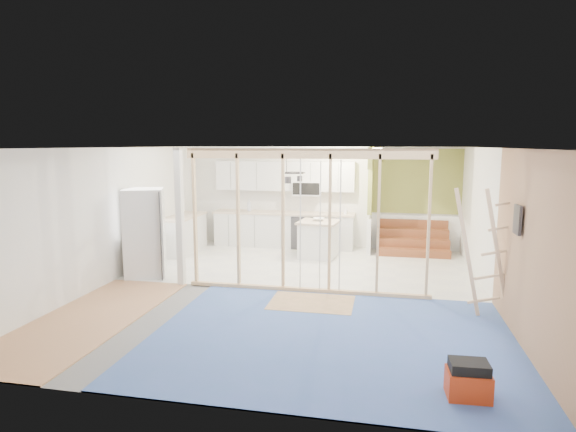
% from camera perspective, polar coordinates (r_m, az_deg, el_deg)
% --- Properties ---
extents(room, '(7.01, 8.01, 2.61)m').
position_cam_1_polar(room, '(8.59, 0.19, -0.61)').
color(room, slate).
rests_on(room, ground).
extents(floor_overlays, '(7.00, 8.00, 0.03)m').
position_cam_1_polar(floor_overlays, '(8.93, 0.73, -8.77)').
color(floor_overlays, silver).
rests_on(floor_overlays, room).
extents(stud_frame, '(4.66, 0.14, 2.60)m').
position_cam_1_polar(stud_frame, '(8.59, -1.22, 1.25)').
color(stud_frame, tan).
rests_on(stud_frame, room).
extents(base_cabinets, '(4.45, 2.24, 0.93)m').
position_cam_1_polar(base_cabinets, '(12.32, -4.06, -1.77)').
color(base_cabinets, silver).
rests_on(base_cabinets, room).
extents(upper_cabinets, '(3.60, 0.41, 0.85)m').
position_cam_1_polar(upper_cabinets, '(12.41, -0.14, 4.62)').
color(upper_cabinets, silver).
rests_on(upper_cabinets, room).
extents(green_partition, '(2.25, 1.51, 2.60)m').
position_cam_1_polar(green_partition, '(12.10, 13.21, 0.12)').
color(green_partition, olive).
rests_on(green_partition, room).
extents(pot_rack, '(0.52, 0.52, 0.72)m').
position_cam_1_polar(pot_rack, '(10.41, 0.60, 4.85)').
color(pot_rack, black).
rests_on(pot_rack, room).
extents(sheathing_panel, '(0.02, 4.00, 2.60)m').
position_cam_1_polar(sheathing_panel, '(6.71, 27.00, -4.14)').
color(sheathing_panel, '#AB7C5D').
rests_on(sheathing_panel, room).
extents(electrical_panel, '(0.04, 0.30, 0.40)m').
position_cam_1_polar(electrical_panel, '(7.20, 25.56, -0.39)').
color(electrical_panel, '#3D3D42').
rests_on(electrical_panel, room).
extents(ceiling_light, '(0.32, 0.32, 0.08)m').
position_cam_1_polar(ceiling_light, '(11.32, 10.28, 7.76)').
color(ceiling_light, '#FFEABF').
rests_on(ceiling_light, room).
extents(fridge, '(1.02, 0.98, 1.78)m').
position_cam_1_polar(fridge, '(10.12, -16.60, -1.92)').
color(fridge, silver).
rests_on(fridge, room).
extents(island, '(0.99, 0.99, 0.88)m').
position_cam_1_polar(island, '(11.34, 3.62, -2.82)').
color(island, white).
rests_on(island, room).
extents(bowl, '(0.28, 0.28, 0.07)m').
position_cam_1_polar(bowl, '(11.31, 3.64, -0.39)').
color(bowl, silver).
rests_on(bowl, island).
extents(soap_bottle_a, '(0.16, 0.16, 0.31)m').
position_cam_1_polar(soap_bottle_a, '(12.61, -4.61, 1.30)').
color(soap_bottle_a, silver).
rests_on(soap_bottle_a, base_cabinets).
extents(soap_bottle_b, '(0.09, 0.10, 0.17)m').
position_cam_1_polar(soap_bottle_b, '(12.09, 6.84, 0.62)').
color(soap_bottle_b, white).
rests_on(soap_bottle_b, base_cabinets).
extents(toolbox, '(0.45, 0.35, 0.42)m').
position_cam_1_polar(toolbox, '(5.66, 20.59, -17.85)').
color(toolbox, '#B12F10').
rests_on(toolbox, room).
extents(ladder, '(1.07, 0.07, 1.99)m').
position_cam_1_polar(ladder, '(7.94, 22.44, -4.08)').
color(ladder, tan).
rests_on(ladder, room).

